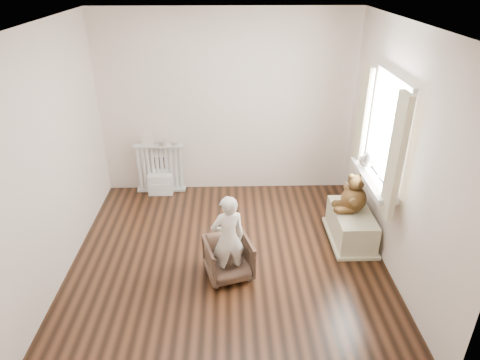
{
  "coord_description": "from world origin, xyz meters",
  "views": [
    {
      "loc": [
        0.03,
        -4.03,
        3.1
      ],
      "look_at": [
        0.15,
        0.45,
        0.8
      ],
      "focal_mm": 32.0,
      "sensor_mm": 36.0,
      "label": 1
    }
  ],
  "objects_px": {
    "teddy_bear": "(355,190)",
    "toy_vanity": "(160,176)",
    "armchair": "(228,258)",
    "child": "(228,238)",
    "plush_cat": "(367,159)",
    "radiator": "(160,168)",
    "toy_bench": "(351,225)"
  },
  "relations": [
    {
      "from": "toy_vanity",
      "to": "armchair",
      "type": "distance_m",
      "value": 2.18
    },
    {
      "from": "toy_bench",
      "to": "plush_cat",
      "type": "distance_m",
      "value": 0.83
    },
    {
      "from": "armchair",
      "to": "teddy_bear",
      "type": "relative_size",
      "value": 1.0
    },
    {
      "from": "toy_vanity",
      "to": "toy_bench",
      "type": "relative_size",
      "value": 0.67
    },
    {
      "from": "toy_vanity",
      "to": "toy_bench",
      "type": "bearing_deg",
      "value": -27.11
    },
    {
      "from": "radiator",
      "to": "child",
      "type": "bearing_deg",
      "value": -63.57
    },
    {
      "from": "toy_vanity",
      "to": "armchair",
      "type": "bearing_deg",
      "value": -62.63
    },
    {
      "from": "teddy_bear",
      "to": "plush_cat",
      "type": "relative_size",
      "value": 1.83
    },
    {
      "from": "plush_cat",
      "to": "teddy_bear",
      "type": "bearing_deg",
      "value": -114.71
    },
    {
      "from": "armchair",
      "to": "radiator",
      "type": "bearing_deg",
      "value": 101.02
    },
    {
      "from": "toy_vanity",
      "to": "teddy_bear",
      "type": "bearing_deg",
      "value": -26.45
    },
    {
      "from": "child",
      "to": "plush_cat",
      "type": "xyz_separation_m",
      "value": [
        1.66,
        0.89,
        0.48
      ]
    },
    {
      "from": "radiator",
      "to": "plush_cat",
      "type": "distance_m",
      "value": 2.95
    },
    {
      "from": "teddy_bear",
      "to": "plush_cat",
      "type": "xyz_separation_m",
      "value": [
        0.14,
        0.16,
        0.33
      ]
    },
    {
      "from": "armchair",
      "to": "plush_cat",
      "type": "xyz_separation_m",
      "value": [
        1.66,
        0.84,
        0.78
      ]
    },
    {
      "from": "armchair",
      "to": "plush_cat",
      "type": "relative_size",
      "value": 1.84
    },
    {
      "from": "toy_vanity",
      "to": "toy_bench",
      "type": "xyz_separation_m",
      "value": [
        2.52,
        -1.29,
        -0.08
      ]
    },
    {
      "from": "child",
      "to": "armchair",
      "type": "bearing_deg",
      "value": -105.99
    },
    {
      "from": "radiator",
      "to": "toy_vanity",
      "type": "distance_m",
      "value": 0.12
    },
    {
      "from": "radiator",
      "to": "plush_cat",
      "type": "xyz_separation_m",
      "value": [
        2.66,
        -1.13,
        0.61
      ]
    },
    {
      "from": "armchair",
      "to": "plush_cat",
      "type": "bearing_deg",
      "value": 10.98
    },
    {
      "from": "teddy_bear",
      "to": "plush_cat",
      "type": "height_order",
      "value": "plush_cat"
    },
    {
      "from": "radiator",
      "to": "toy_bench",
      "type": "distance_m",
      "value": 2.85
    },
    {
      "from": "child",
      "to": "toy_bench",
      "type": "xyz_separation_m",
      "value": [
        1.52,
        0.7,
        -0.32
      ]
    },
    {
      "from": "toy_vanity",
      "to": "armchair",
      "type": "height_order",
      "value": "toy_vanity"
    },
    {
      "from": "armchair",
      "to": "teddy_bear",
      "type": "xyz_separation_m",
      "value": [
        1.51,
        0.69,
        0.45
      ]
    },
    {
      "from": "armchair",
      "to": "child",
      "type": "distance_m",
      "value": 0.3
    },
    {
      "from": "teddy_bear",
      "to": "toy_vanity",
      "type": "bearing_deg",
      "value": 155.99
    },
    {
      "from": "toy_vanity",
      "to": "plush_cat",
      "type": "xyz_separation_m",
      "value": [
        2.66,
        -1.1,
        0.72
      ]
    },
    {
      "from": "radiator",
      "to": "toy_bench",
      "type": "relative_size",
      "value": 0.9
    },
    {
      "from": "toy_bench",
      "to": "plush_cat",
      "type": "bearing_deg",
      "value": 54.18
    },
    {
      "from": "toy_vanity",
      "to": "armchair",
      "type": "xyz_separation_m",
      "value": [
        1.0,
        -1.94,
        -0.05
      ]
    }
  ]
}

